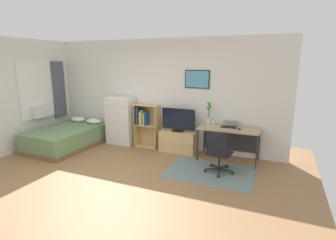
{
  "coord_description": "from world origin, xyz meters",
  "views": [
    {
      "loc": [
        2.76,
        -3.51,
        2.17
      ],
      "look_at": [
        0.6,
        1.5,
        0.93
      ],
      "focal_mm": 27.97,
      "sensor_mm": 36.0,
      "label": 1
    }
  ],
  "objects_px": {
    "tv_stand": "(178,141)",
    "computer_mouse": "(239,129)",
    "bed": "(68,137)",
    "wine_glass": "(213,121)",
    "laptop": "(229,124)",
    "dresser": "(121,121)",
    "television": "(178,120)",
    "desk": "(230,133)",
    "bookshelf": "(145,122)",
    "bamboo_vase": "(209,114)",
    "office_chair": "(218,151)"
  },
  "relations": [
    {
      "from": "tv_stand",
      "to": "computer_mouse",
      "type": "distance_m",
      "value": 1.53
    },
    {
      "from": "bed",
      "to": "wine_glass",
      "type": "height_order",
      "value": "wine_glass"
    },
    {
      "from": "laptop",
      "to": "dresser",
      "type": "bearing_deg",
      "value": 179.78
    },
    {
      "from": "dresser",
      "to": "laptop",
      "type": "bearing_deg",
      "value": 0.3
    },
    {
      "from": "bed",
      "to": "television",
      "type": "relative_size",
      "value": 2.39
    },
    {
      "from": "computer_mouse",
      "to": "laptop",
      "type": "bearing_deg",
      "value": 148.72
    },
    {
      "from": "desk",
      "to": "computer_mouse",
      "type": "bearing_deg",
      "value": -29.12
    },
    {
      "from": "bookshelf",
      "to": "bamboo_vase",
      "type": "height_order",
      "value": "bamboo_vase"
    },
    {
      "from": "bed",
      "to": "computer_mouse",
      "type": "height_order",
      "value": "computer_mouse"
    },
    {
      "from": "bed",
      "to": "bookshelf",
      "type": "xyz_separation_m",
      "value": [
        1.82,
        0.82,
        0.38
      ]
    },
    {
      "from": "television",
      "to": "bamboo_vase",
      "type": "xyz_separation_m",
      "value": [
        0.71,
        0.1,
        0.18
      ]
    },
    {
      "from": "desk",
      "to": "office_chair",
      "type": "xyz_separation_m",
      "value": [
        -0.05,
        -0.87,
        -0.15
      ]
    },
    {
      "from": "dresser",
      "to": "wine_glass",
      "type": "height_order",
      "value": "dresser"
    },
    {
      "from": "office_chair",
      "to": "wine_glass",
      "type": "height_order",
      "value": "wine_glass"
    },
    {
      "from": "office_chair",
      "to": "tv_stand",
      "type": "bearing_deg",
      "value": 149.81
    },
    {
      "from": "tv_stand",
      "to": "bookshelf",
      "type": "bearing_deg",
      "value": 176.88
    },
    {
      "from": "bed",
      "to": "bamboo_vase",
      "type": "relative_size",
      "value": 3.8
    },
    {
      "from": "bookshelf",
      "to": "laptop",
      "type": "bearing_deg",
      "value": -1.37
    },
    {
      "from": "computer_mouse",
      "to": "wine_glass",
      "type": "relative_size",
      "value": 0.58
    },
    {
      "from": "dresser",
      "to": "laptop",
      "type": "xyz_separation_m",
      "value": [
        2.83,
        0.01,
        0.18
      ]
    },
    {
      "from": "dresser",
      "to": "wine_glass",
      "type": "bearing_deg",
      "value": -3.89
    },
    {
      "from": "bed",
      "to": "television",
      "type": "height_order",
      "value": "television"
    },
    {
      "from": "desk",
      "to": "office_chair",
      "type": "relative_size",
      "value": 1.52
    },
    {
      "from": "bed",
      "to": "dresser",
      "type": "height_order",
      "value": "dresser"
    },
    {
      "from": "tv_stand",
      "to": "office_chair",
      "type": "height_order",
      "value": "office_chair"
    },
    {
      "from": "tv_stand",
      "to": "computer_mouse",
      "type": "height_order",
      "value": "computer_mouse"
    },
    {
      "from": "laptop",
      "to": "bookshelf",
      "type": "bearing_deg",
      "value": 178.11
    },
    {
      "from": "wine_glass",
      "to": "tv_stand",
      "type": "bearing_deg",
      "value": 168.13
    },
    {
      "from": "bed",
      "to": "desk",
      "type": "xyz_separation_m",
      "value": [
        3.98,
        0.75,
        0.35
      ]
    },
    {
      "from": "desk",
      "to": "television",
      "type": "bearing_deg",
      "value": 179.98
    },
    {
      "from": "dresser",
      "to": "tv_stand",
      "type": "height_order",
      "value": "dresser"
    },
    {
      "from": "dresser",
      "to": "office_chair",
      "type": "bearing_deg",
      "value": -17.43
    },
    {
      "from": "desk",
      "to": "bamboo_vase",
      "type": "distance_m",
      "value": 0.64
    },
    {
      "from": "bookshelf",
      "to": "desk",
      "type": "xyz_separation_m",
      "value": [
        2.16,
        -0.07,
        -0.03
      ]
    },
    {
      "from": "bed",
      "to": "television",
      "type": "distance_m",
      "value": 2.91
    },
    {
      "from": "desk",
      "to": "wine_glass",
      "type": "relative_size",
      "value": 7.24
    },
    {
      "from": "television",
      "to": "office_chair",
      "type": "distance_m",
      "value": 1.5
    },
    {
      "from": "desk",
      "to": "wine_glass",
      "type": "xyz_separation_m",
      "value": [
        -0.34,
        -0.16,
        0.27
      ]
    },
    {
      "from": "computer_mouse",
      "to": "bamboo_vase",
      "type": "height_order",
      "value": "bamboo_vase"
    },
    {
      "from": "desk",
      "to": "office_chair",
      "type": "distance_m",
      "value": 0.88
    },
    {
      "from": "bed",
      "to": "computer_mouse",
      "type": "bearing_deg",
      "value": 9.44
    },
    {
      "from": "bed",
      "to": "wine_glass",
      "type": "distance_m",
      "value": 3.74
    },
    {
      "from": "television",
      "to": "computer_mouse",
      "type": "xyz_separation_m",
      "value": [
        1.44,
        -0.12,
        -0.03
      ]
    },
    {
      "from": "laptop",
      "to": "bamboo_vase",
      "type": "xyz_separation_m",
      "value": [
        -0.49,
        0.08,
        0.17
      ]
    },
    {
      "from": "laptop",
      "to": "bamboo_vase",
      "type": "height_order",
      "value": "bamboo_vase"
    },
    {
      "from": "tv_stand",
      "to": "television",
      "type": "bearing_deg",
      "value": -90.0
    },
    {
      "from": "tv_stand",
      "to": "wine_glass",
      "type": "bearing_deg",
      "value": -11.87
    },
    {
      "from": "laptop",
      "to": "computer_mouse",
      "type": "height_order",
      "value": "laptop"
    },
    {
      "from": "dresser",
      "to": "bookshelf",
      "type": "xyz_separation_m",
      "value": [
        0.69,
        0.07,
        0.01
      ]
    },
    {
      "from": "dresser",
      "to": "laptop",
      "type": "distance_m",
      "value": 2.83
    }
  ]
}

